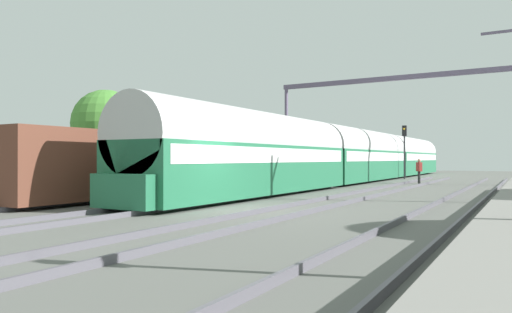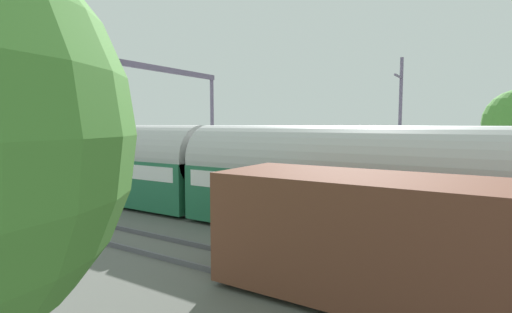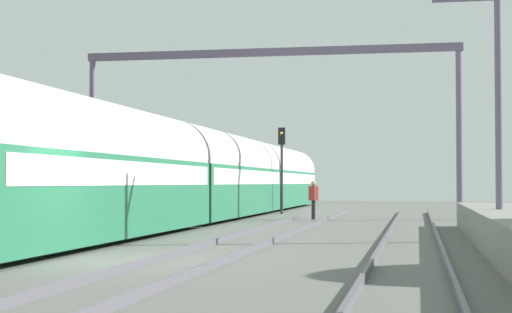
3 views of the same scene
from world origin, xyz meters
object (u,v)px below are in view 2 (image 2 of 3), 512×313
at_px(railway_signal_far, 63,140).
at_px(person_crossing, 161,171).
at_px(catenary_gantry, 122,92).
at_px(passenger_train, 91,161).

bearing_deg(railway_signal_far, person_crossing, -69.44).
bearing_deg(person_crossing, catenary_gantry, -157.51).
relative_size(person_crossing, railway_signal_far, 0.38).
bearing_deg(passenger_train, catenary_gantry, -0.50).
relative_size(passenger_train, person_crossing, 28.44).
xyz_separation_m(passenger_train, person_crossing, (4.39, -0.87, -0.94)).
height_order(person_crossing, catenary_gantry, catenary_gantry).
bearing_deg(passenger_train, person_crossing, -11.17).
relative_size(passenger_train, catenary_gantry, 2.80).
relative_size(person_crossing, catenary_gantry, 0.10).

